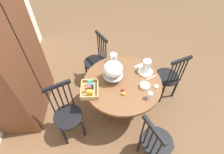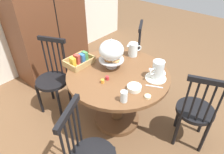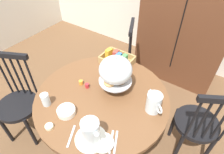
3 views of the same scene
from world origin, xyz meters
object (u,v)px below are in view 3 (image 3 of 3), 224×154
(cereal_bowl, at_px, (66,111))
(butter_dish, at_px, (49,127))
(windsor_chair_near_window, at_px, (118,62))
(drinking_glass, at_px, (46,100))
(milk_pitcher, at_px, (154,103))
(pastry_stand_with_dome, at_px, (116,71))
(china_plate_large, at_px, (91,138))
(dining_table, at_px, (103,113))
(wooden_armoire, at_px, (190,10))
(orange_juice_pitcher, at_px, (91,133))
(windsor_chair_by_cabinet, at_px, (19,104))
(cereal_basket, at_px, (117,59))
(windsor_chair_far_side, at_px, (197,125))
(china_plate_small, at_px, (103,143))

(cereal_bowl, distance_m, butter_dish, 0.16)
(windsor_chair_near_window, distance_m, drinking_glass, 1.17)
(milk_pitcher, bearing_deg, pastry_stand_with_dome, 175.23)
(cereal_bowl, relative_size, butter_dish, 2.33)
(milk_pitcher, relative_size, butter_dish, 2.91)
(pastry_stand_with_dome, height_order, china_plate_large, pastry_stand_with_dome)
(dining_table, distance_m, milk_pitcher, 0.52)
(wooden_armoire, height_order, china_plate_large, wooden_armoire)
(wooden_armoire, xyz_separation_m, drinking_glass, (-0.50, -1.89, -0.19))
(windsor_chair_near_window, relative_size, orange_juice_pitcher, 4.74)
(milk_pitcher, height_order, china_plate_large, milk_pitcher)
(china_plate_large, bearing_deg, windsor_chair_by_cabinet, 179.46)
(china_plate_large, height_order, butter_dish, butter_dish)
(wooden_armoire, relative_size, drinking_glass, 17.82)
(cereal_basket, distance_m, drinking_glass, 0.79)
(windsor_chair_far_side, bearing_deg, butter_dish, -135.84)
(windsor_chair_by_cabinet, xyz_separation_m, drinking_glass, (0.48, 0.03, 0.34))
(china_plate_large, distance_m, butter_dish, 0.32)
(windsor_chair_far_side, distance_m, milk_pitcher, 0.59)
(wooden_armoire, bearing_deg, windsor_chair_by_cabinet, -117.01)
(china_plate_small, bearing_deg, drinking_glass, 177.69)
(pastry_stand_with_dome, bearing_deg, cereal_bowl, -110.42)
(cereal_basket, bearing_deg, dining_table, -72.01)
(china_plate_large, distance_m, drinking_glass, 0.49)
(orange_juice_pitcher, relative_size, milk_pitcher, 1.18)
(wooden_armoire, height_order, windsor_chair_near_window, wooden_armoire)
(dining_table, distance_m, windsor_chair_far_side, 0.86)
(windsor_chair_far_side, xyz_separation_m, pastry_stand_with_dome, (-0.72, -0.27, 0.48))
(wooden_armoire, height_order, windsor_chair_far_side, wooden_armoire)
(orange_juice_pitcher, height_order, china_plate_large, orange_juice_pitcher)
(milk_pitcher, height_order, cereal_basket, milk_pitcher)
(cereal_basket, height_order, china_plate_large, cereal_basket)
(wooden_armoire, bearing_deg, cereal_bowl, -99.35)
(dining_table, relative_size, pastry_stand_with_dome, 3.27)
(windsor_chair_by_cabinet, xyz_separation_m, milk_pitcher, (1.20, 0.46, 0.36))
(windsor_chair_by_cabinet, xyz_separation_m, cereal_basket, (0.64, 0.81, 0.33))
(orange_juice_pitcher, xyz_separation_m, china_plate_large, (-0.01, 0.01, -0.09))
(windsor_chair_near_window, bearing_deg, pastry_stand_with_dome, -59.65)
(milk_pitcher, relative_size, china_plate_small, 1.16)
(pastry_stand_with_dome, bearing_deg, dining_table, -108.40)
(windsor_chair_by_cabinet, distance_m, cereal_basket, 1.08)
(china_plate_large, bearing_deg, pastry_stand_with_dome, 104.77)
(china_plate_small, relative_size, butter_dish, 2.50)
(windsor_chair_near_window, distance_m, pastry_stand_with_dome, 0.90)
(windsor_chair_far_side, relative_size, orange_juice_pitcher, 4.74)
(cereal_basket, xyz_separation_m, china_plate_large, (0.32, -0.82, -0.04))
(windsor_chair_by_cabinet, bearing_deg, drinking_glass, 3.65)
(milk_pitcher, bearing_deg, dining_table, -165.82)
(windsor_chair_far_side, bearing_deg, windsor_chair_by_cabinet, -153.95)
(orange_juice_pitcher, bearing_deg, china_plate_large, 154.88)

